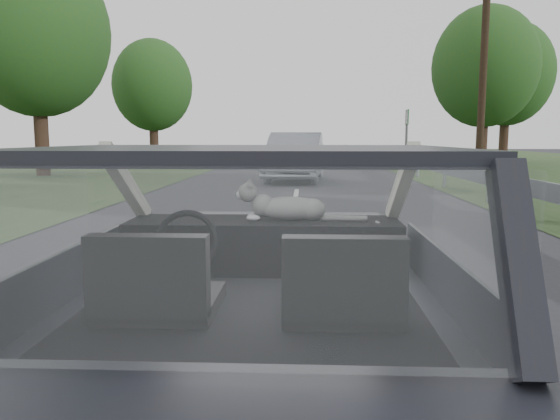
# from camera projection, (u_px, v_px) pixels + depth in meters

# --- Properties ---
(subject_car) EXTENTS (1.80, 4.00, 1.45)m
(subject_car) POSITION_uv_depth(u_px,v_px,m) (255.00, 296.00, 2.63)
(subject_car) COLOR black
(subject_car) RESTS_ON ground
(dashboard) EXTENTS (1.58, 0.45, 0.30)m
(dashboard) POSITION_uv_depth(u_px,v_px,m) (264.00, 245.00, 3.23)
(dashboard) COLOR black
(dashboard) RESTS_ON subject_car
(driver_seat) EXTENTS (0.50, 0.72, 0.42)m
(driver_seat) POSITION_uv_depth(u_px,v_px,m) (155.00, 279.00, 2.34)
(driver_seat) COLOR black
(driver_seat) RESTS_ON subject_car
(passenger_seat) EXTENTS (0.50, 0.72, 0.42)m
(passenger_seat) POSITION_uv_depth(u_px,v_px,m) (342.00, 281.00, 2.30)
(passenger_seat) COLOR black
(passenger_seat) RESTS_ON subject_car
(steering_wheel) EXTENTS (0.36, 0.36, 0.04)m
(steering_wheel) POSITION_uv_depth(u_px,v_px,m) (186.00, 242.00, 2.95)
(steering_wheel) COLOR black
(steering_wheel) RESTS_ON dashboard
(cat) EXTENTS (0.54, 0.17, 0.24)m
(cat) POSITION_uv_depth(u_px,v_px,m) (290.00, 207.00, 3.18)
(cat) COLOR gray
(cat) RESTS_ON dashboard
(guardrail) EXTENTS (0.05, 90.00, 0.32)m
(guardrail) POSITION_uv_depth(u_px,v_px,m) (485.00, 178.00, 12.35)
(guardrail) COLOR #91969E
(guardrail) RESTS_ON ground
(other_car) EXTENTS (2.36, 5.18, 1.66)m
(other_car) POSITION_uv_depth(u_px,v_px,m) (295.00, 156.00, 18.93)
(other_car) COLOR #A5ABB8
(other_car) RESTS_ON ground
(highway_sign) EXTENTS (0.19, 1.07, 2.67)m
(highway_sign) POSITION_uv_depth(u_px,v_px,m) (406.00, 141.00, 23.82)
(highway_sign) COLOR #1F6C2E
(highway_sign) RESTS_ON ground
(utility_pole) EXTENTS (0.34, 0.34, 8.03)m
(utility_pole) POSITION_uv_depth(u_px,v_px,m) (484.00, 66.00, 19.35)
(utility_pole) COLOR #3A2A1D
(utility_pole) RESTS_ON ground
(tree_2) EXTENTS (5.77, 5.77, 7.16)m
(tree_2) POSITION_uv_depth(u_px,v_px,m) (484.00, 91.00, 24.80)
(tree_2) COLOR #1F4B20
(tree_2) RESTS_ON ground
(tree_3) EXTENTS (6.91, 6.91, 7.95)m
(tree_3) POSITION_uv_depth(u_px,v_px,m) (506.00, 94.00, 31.82)
(tree_3) COLOR #1F4B20
(tree_3) RESTS_ON ground
(tree_5) EXTENTS (5.53, 5.53, 8.33)m
(tree_5) POSITION_uv_depth(u_px,v_px,m) (38.00, 66.00, 20.73)
(tree_5) COLOR #1F4B20
(tree_5) RESTS_ON ground
(tree_6) EXTENTS (5.94, 5.94, 6.78)m
(tree_6) POSITION_uv_depth(u_px,v_px,m) (153.00, 104.00, 30.92)
(tree_6) COLOR #1F4B20
(tree_6) RESTS_ON ground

